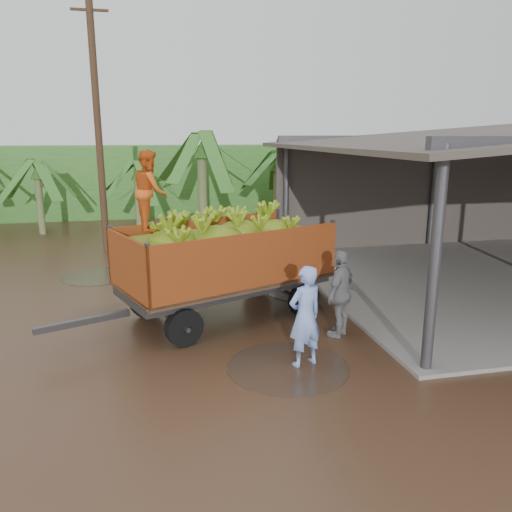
% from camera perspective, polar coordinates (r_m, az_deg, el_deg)
% --- Properties ---
extents(ground, '(100.00, 100.00, 0.00)m').
position_cam_1_polar(ground, '(11.83, -14.40, -7.20)').
color(ground, black).
rests_on(ground, ground).
extents(hedge_north, '(22.00, 3.00, 3.60)m').
position_cam_1_polar(hedge_north, '(27.30, -17.82, 8.13)').
color(hedge_north, '#2D661E').
rests_on(hedge_north, ground).
extents(banana_trailer, '(6.47, 3.82, 3.84)m').
position_cam_1_polar(banana_trailer, '(11.35, -3.75, -0.16)').
color(banana_trailer, '#BB4D1A').
rests_on(banana_trailer, ground).
extents(man_blue, '(0.80, 0.65, 1.89)m').
position_cam_1_polar(man_blue, '(9.10, 5.64, -6.88)').
color(man_blue, '#7F9CE8').
rests_on(man_blue, ground).
extents(man_grey, '(1.10, 1.08, 1.86)m').
position_cam_1_polar(man_grey, '(10.52, 9.67, -4.24)').
color(man_grey, slate).
rests_on(man_grey, ground).
extents(utility_pole, '(1.20, 0.24, 8.74)m').
position_cam_1_polar(utility_pole, '(18.43, -17.62, 13.97)').
color(utility_pole, '#47301E').
rests_on(utility_pole, ground).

